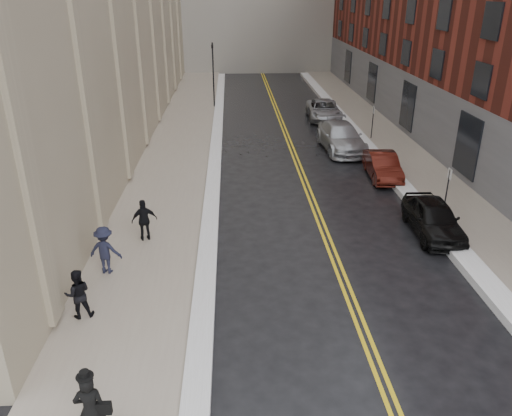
{
  "coord_description": "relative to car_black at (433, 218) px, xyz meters",
  "views": [
    {
      "loc": [
        -1.22,
        -11.27,
        9.17
      ],
      "look_at": [
        -0.36,
        5.78,
        1.6
      ],
      "focal_mm": 35.0,
      "sensor_mm": 36.0,
      "label": 1
    }
  ],
  "objects": [
    {
      "name": "ground",
      "position": [
        -6.8,
        -6.45,
        -0.71
      ],
      "size": [
        160.0,
        160.0,
        0.0
      ],
      "primitive_type": "plane",
      "color": "black",
      "rests_on": "ground"
    },
    {
      "name": "lane_stripe_b",
      "position": [
        -4.18,
        9.55,
        -0.71
      ],
      "size": [
        0.12,
        64.0,
        0.01
      ],
      "primitive_type": "cube",
      "color": "gold",
      "rests_on": "ground"
    },
    {
      "name": "snow_ridge_left",
      "position": [
        -9.0,
        9.55,
        -0.58
      ],
      "size": [
        0.7,
        60.8,
        0.26
      ],
      "primitive_type": "cube",
      "color": "white",
      "rests_on": "ground"
    },
    {
      "name": "car_silver_near",
      "position": [
        -1.35,
        11.56,
        0.09
      ],
      "size": [
        2.56,
        5.64,
        1.6
      ],
      "primitive_type": "imported",
      "rotation": [
        0.0,
        0.0,
        0.06
      ],
      "color": "#A5A7AC",
      "rests_on": "ground"
    },
    {
      "name": "car_black",
      "position": [
        0.0,
        0.0,
        0.0
      ],
      "size": [
        1.83,
        4.23,
        1.42
      ],
      "primitive_type": "imported",
      "rotation": [
        0.0,
        0.0,
        -0.04
      ],
      "color": "black",
      "rests_on": "ground"
    },
    {
      "name": "pedestrian_main",
      "position": [
        -11.09,
        -9.73,
        0.35
      ],
      "size": [
        0.7,
        0.5,
        1.82
      ],
      "primitive_type": "imported",
      "rotation": [
        0.0,
        0.0,
        3.24
      ],
      "color": "black",
      "rests_on": "sidewalk_left"
    },
    {
      "name": "car_maroon",
      "position": [
        -0.19,
        6.54,
        -0.05
      ],
      "size": [
        1.6,
        4.05,
        1.31
      ],
      "primitive_type": "imported",
      "rotation": [
        0.0,
        0.0,
        -0.05
      ],
      "color": "#45130C",
      "rests_on": "ground"
    },
    {
      "name": "car_silver_far",
      "position": [
        -1.03,
        19.38,
        -0.0
      ],
      "size": [
        2.6,
        5.2,
        1.41
      ],
      "primitive_type": "imported",
      "rotation": [
        0.0,
        0.0,
        -0.05
      ],
      "color": "#97999E",
      "rests_on": "ground"
    },
    {
      "name": "lane_stripe_a",
      "position": [
        -4.42,
        9.55,
        -0.71
      ],
      "size": [
        0.12,
        64.0,
        0.01
      ],
      "primitive_type": "cube",
      "color": "gold",
      "rests_on": "ground"
    },
    {
      "name": "pedestrian_c",
      "position": [
        -11.44,
        -0.2,
        0.27
      ],
      "size": [
        1.05,
        0.67,
        1.66
      ],
      "primitive_type": "imported",
      "rotation": [
        0.0,
        0.0,
        3.44
      ],
      "color": "black",
      "rests_on": "sidewalk_left"
    },
    {
      "name": "pedestrian_a",
      "position": [
        -12.62,
        -5.12,
        0.22
      ],
      "size": [
        0.89,
        0.77,
        1.56
      ],
      "primitive_type": "imported",
      "rotation": [
        0.0,
        0.0,
        3.41
      ],
      "color": "black",
      "rests_on": "sidewalk_left"
    },
    {
      "name": "parking_sign_far",
      "position": [
        1.1,
        13.55,
        0.65
      ],
      "size": [
        0.06,
        0.35,
        2.23
      ],
      "color": "black",
      "rests_on": "ground"
    },
    {
      "name": "pedestrian_b",
      "position": [
        -12.4,
        -2.6,
        0.3
      ],
      "size": [
        1.2,
        0.81,
        1.71
      ],
      "primitive_type": "imported",
      "rotation": [
        0.0,
        0.0,
        2.97
      ],
      "color": "black",
      "rests_on": "sidewalk_left"
    },
    {
      "name": "snow_ridge_right",
      "position": [
        0.35,
        9.55,
        -0.56
      ],
      "size": [
        0.85,
        60.8,
        0.3
      ],
      "primitive_type": "cube",
      "color": "white",
      "rests_on": "ground"
    },
    {
      "name": "sidewalk_left",
      "position": [
        -11.3,
        9.55,
        -0.63
      ],
      "size": [
        4.0,
        64.0,
        0.15
      ],
      "primitive_type": "cube",
      "color": "gray",
      "rests_on": "ground"
    },
    {
      "name": "sidewalk_right",
      "position": [
        2.2,
        9.55,
        -0.63
      ],
      "size": [
        3.0,
        64.0,
        0.15
      ],
      "primitive_type": "cube",
      "color": "gray",
      "rests_on": "ground"
    },
    {
      "name": "parking_sign_near",
      "position": [
        1.1,
        1.55,
        0.65
      ],
      "size": [
        0.06,
        0.35,
        2.23
      ],
      "color": "black",
      "rests_on": "ground"
    },
    {
      "name": "traffic_signal",
      "position": [
        -9.4,
        23.55,
        2.37
      ],
      "size": [
        0.18,
        0.15,
        5.2
      ],
      "color": "black",
      "rests_on": "ground"
    }
  ]
}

